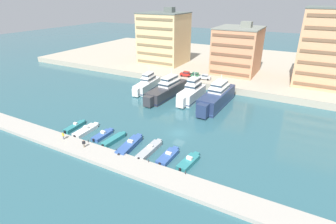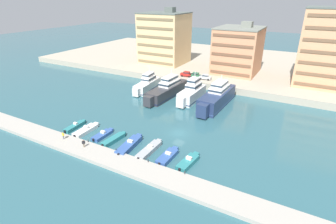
{
  "view_description": "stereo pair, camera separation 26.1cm",
  "coord_description": "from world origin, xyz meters",
  "px_view_note": "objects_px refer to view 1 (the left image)",
  "views": [
    {
      "loc": [
        22.87,
        -47.55,
        28.92
      ],
      "look_at": [
        -5.26,
        4.36,
        2.5
      ],
      "focal_mm": 28.0,
      "sensor_mm": 36.0,
      "label": 1
    },
    {
      "loc": [
        23.1,
        -47.42,
        28.92
      ],
      "look_at": [
        -5.26,
        4.36,
        2.5
      ],
      "focal_mm": 28.0,
      "sensor_mm": 36.0,
      "label": 2
    }
  ],
  "objects_px": {
    "pedestrian_mid_deck": "(84,143)",
    "car_green_left": "(195,75)",
    "yacht_white_far_left": "(147,84)",
    "car_silver_mid_left": "(205,77)",
    "car_red_far_left": "(186,74)",
    "motorboat_blue_mid_left": "(103,135)",
    "motorboat_blue_center": "(130,145)",
    "pedestrian_near_edge": "(63,135)",
    "motorboat_blue_mid_right": "(168,156)",
    "motorboat_teal_center_left": "(114,140)",
    "motorboat_grey_center_right": "(150,150)",
    "motorboat_teal_right": "(189,162)",
    "motorboat_teal_far_left": "(75,126)",
    "motorboat_white_left": "(86,130)",
    "yacht_white_mid_left": "(192,93)",
    "yacht_navy_center_left": "(217,97)",
    "yacht_charcoal_left": "(167,90)"
  },
  "relations": [
    {
      "from": "motorboat_teal_far_left",
      "to": "motorboat_teal_center_left",
      "type": "bearing_deg",
      "value": -2.09
    },
    {
      "from": "yacht_navy_center_left",
      "to": "car_red_far_left",
      "type": "height_order",
      "value": "yacht_navy_center_left"
    },
    {
      "from": "motorboat_blue_mid_right",
      "to": "motorboat_teal_center_left",
      "type": "bearing_deg",
      "value": 179.58
    },
    {
      "from": "motorboat_blue_mid_left",
      "to": "pedestrian_mid_deck",
      "type": "distance_m",
      "value": 6.39
    },
    {
      "from": "yacht_charcoal_left",
      "to": "car_red_far_left",
      "type": "xyz_separation_m",
      "value": [
        -0.93,
        15.86,
        0.94
      ]
    },
    {
      "from": "yacht_charcoal_left",
      "to": "motorboat_blue_mid_left",
      "type": "bearing_deg",
      "value": -90.98
    },
    {
      "from": "motorboat_teal_far_left",
      "to": "motorboat_blue_center",
      "type": "height_order",
      "value": "motorboat_blue_center"
    },
    {
      "from": "yacht_charcoal_left",
      "to": "car_green_left",
      "type": "relative_size",
      "value": 5.16
    },
    {
      "from": "motorboat_blue_mid_right",
      "to": "car_red_far_left",
      "type": "height_order",
      "value": "car_red_far_left"
    },
    {
      "from": "pedestrian_near_edge",
      "to": "car_green_left",
      "type": "bearing_deg",
      "value": 80.49
    },
    {
      "from": "pedestrian_mid_deck",
      "to": "yacht_charcoal_left",
      "type": "bearing_deg",
      "value": 90.31
    },
    {
      "from": "car_silver_mid_left",
      "to": "pedestrian_mid_deck",
      "type": "bearing_deg",
      "value": -96.9
    },
    {
      "from": "car_red_far_left",
      "to": "pedestrian_mid_deck",
      "type": "distance_m",
      "value": 51.24
    },
    {
      "from": "motorboat_blue_center",
      "to": "car_green_left",
      "type": "bearing_deg",
      "value": 96.37
    },
    {
      "from": "yacht_white_far_left",
      "to": "yacht_navy_center_left",
      "type": "xyz_separation_m",
      "value": [
        24.77,
        -2.19,
        0.57
      ]
    },
    {
      "from": "motorboat_blue_mid_left",
      "to": "pedestrian_mid_deck",
      "type": "bearing_deg",
      "value": -83.67
    },
    {
      "from": "yacht_white_mid_left",
      "to": "pedestrian_near_edge",
      "type": "distance_m",
      "value": 38.31
    },
    {
      "from": "motorboat_blue_center",
      "to": "pedestrian_near_edge",
      "type": "bearing_deg",
      "value": -160.09
    },
    {
      "from": "car_green_left",
      "to": "car_red_far_left",
      "type": "bearing_deg",
      "value": -177.08
    },
    {
      "from": "motorboat_white_left",
      "to": "car_silver_mid_left",
      "type": "height_order",
      "value": "car_silver_mid_left"
    },
    {
      "from": "motorboat_teal_right",
      "to": "pedestrian_near_edge",
      "type": "height_order",
      "value": "pedestrian_near_edge"
    },
    {
      "from": "yacht_navy_center_left",
      "to": "motorboat_teal_far_left",
      "type": "relative_size",
      "value": 3.12
    },
    {
      "from": "motorboat_blue_mid_left",
      "to": "motorboat_blue_center",
      "type": "distance_m",
      "value": 8.15
    },
    {
      "from": "motorboat_blue_mid_left",
      "to": "motorboat_blue_center",
      "type": "xyz_separation_m",
      "value": [
        8.1,
        -0.92,
        0.16
      ]
    },
    {
      "from": "motorboat_teal_center_left",
      "to": "pedestrian_near_edge",
      "type": "relative_size",
      "value": 4.19
    },
    {
      "from": "pedestrian_near_edge",
      "to": "pedestrian_mid_deck",
      "type": "bearing_deg",
      "value": -3.07
    },
    {
      "from": "motorboat_teal_center_left",
      "to": "pedestrian_near_edge",
      "type": "height_order",
      "value": "pedestrian_near_edge"
    },
    {
      "from": "motorboat_grey_center_right",
      "to": "car_green_left",
      "type": "bearing_deg",
      "value": 101.97
    },
    {
      "from": "car_red_far_left",
      "to": "pedestrian_mid_deck",
      "type": "relative_size",
      "value": 2.53
    },
    {
      "from": "yacht_white_far_left",
      "to": "car_silver_mid_left",
      "type": "distance_m",
      "value": 20.27
    },
    {
      "from": "yacht_white_mid_left",
      "to": "motorboat_blue_mid_left",
      "type": "xyz_separation_m",
      "value": [
        -8.45,
        -29.76,
        -1.98
      ]
    },
    {
      "from": "motorboat_blue_mid_left",
      "to": "car_green_left",
      "type": "distance_m",
      "value": 45.35
    },
    {
      "from": "yacht_white_mid_left",
      "to": "yacht_navy_center_left",
      "type": "relative_size",
      "value": 0.71
    },
    {
      "from": "car_red_far_left",
      "to": "car_silver_mid_left",
      "type": "distance_m",
      "value": 7.3
    },
    {
      "from": "yacht_white_far_left",
      "to": "yacht_charcoal_left",
      "type": "bearing_deg",
      "value": -14.63
    },
    {
      "from": "motorboat_teal_far_left",
      "to": "motorboat_blue_mid_right",
      "type": "relative_size",
      "value": 0.99
    },
    {
      "from": "motorboat_white_left",
      "to": "motorboat_teal_right",
      "type": "bearing_deg",
      "value": -0.36
    },
    {
      "from": "motorboat_blue_center",
      "to": "pedestrian_mid_deck",
      "type": "relative_size",
      "value": 5.27
    },
    {
      "from": "yacht_charcoal_left",
      "to": "yacht_navy_center_left",
      "type": "relative_size",
      "value": 1.01
    },
    {
      "from": "car_red_far_left",
      "to": "motorboat_teal_center_left",
      "type": "bearing_deg",
      "value": -84.91
    },
    {
      "from": "motorboat_white_left",
      "to": "pedestrian_near_edge",
      "type": "bearing_deg",
      "value": -98.04
    },
    {
      "from": "motorboat_blue_center",
      "to": "motorboat_teal_center_left",
      "type": "bearing_deg",
      "value": 175.05
    },
    {
      "from": "car_red_far_left",
      "to": "yacht_white_far_left",
      "type": "bearing_deg",
      "value": -120.41
    },
    {
      "from": "motorboat_teal_center_left",
      "to": "car_red_far_left",
      "type": "xyz_separation_m",
      "value": [
        -4.05,
        45.52,
        2.73
      ]
    },
    {
      "from": "car_silver_mid_left",
      "to": "motorboat_blue_mid_right",
      "type": "bearing_deg",
      "value": -77.45
    },
    {
      "from": "car_green_left",
      "to": "pedestrian_near_edge",
      "type": "xyz_separation_m",
      "value": [
        -8.55,
        -51.04,
        -1.46
      ]
    },
    {
      "from": "pedestrian_mid_deck",
      "to": "car_green_left",
      "type": "bearing_deg",
      "value": 87.47
    },
    {
      "from": "yacht_white_far_left",
      "to": "motorboat_blue_mid_left",
      "type": "height_order",
      "value": "yacht_white_far_left"
    },
    {
      "from": "motorboat_blue_center",
      "to": "car_silver_mid_left",
      "type": "xyz_separation_m",
      "value": [
        -1.24,
        45.68,
        2.63
      ]
    },
    {
      "from": "yacht_white_far_left",
      "to": "pedestrian_mid_deck",
      "type": "distance_m",
      "value": 38.74
    }
  ]
}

